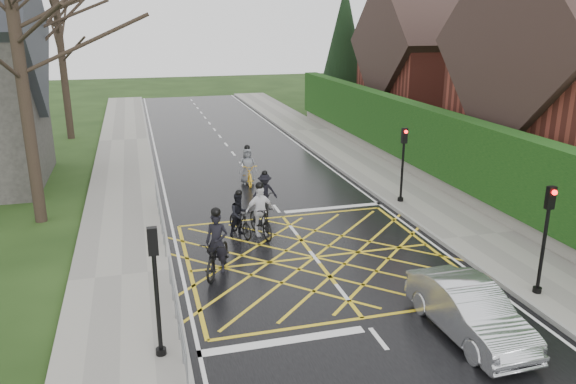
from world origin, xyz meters
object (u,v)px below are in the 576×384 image
cyclist_mid (265,196)px  car (469,310)px  cyclist_lead (248,171)px  cyclist_front (260,216)px  cyclist_rear (218,252)px  cyclist_back (240,218)px

cyclist_mid → car: 10.68m
cyclist_lead → car: 14.42m
cyclist_mid → cyclist_front: bearing=-99.6°
cyclist_front → cyclist_rear: bearing=-136.1°
cyclist_lead → car: size_ratio=0.49×
cyclist_rear → cyclist_mid: (2.69, 5.22, -0.07)m
cyclist_front → cyclist_lead: size_ratio=1.06×
cyclist_back → cyclist_lead: cyclist_lead is taller
cyclist_back → cyclist_rear: bearing=-129.3°
cyclist_mid → cyclist_lead: 3.85m
cyclist_rear → cyclist_lead: cyclist_rear is taller
cyclist_rear → car: bearing=-19.3°
cyclist_lead → car: bearing=-77.8°
cyclist_front → car: 8.44m
car → cyclist_mid: bearing=102.9°
cyclist_front → cyclist_mid: bearing=63.5°
cyclist_rear → cyclist_front: 3.21m
cyclist_back → cyclist_mid: cyclist_back is taller
cyclist_mid → cyclist_rear: bearing=-110.1°
cyclist_back → cyclist_lead: size_ratio=0.91×
cyclist_mid → cyclist_front: size_ratio=0.86×
cyclist_front → car: (3.45, -7.70, -0.08)m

